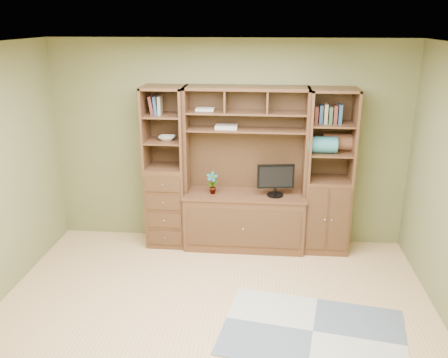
# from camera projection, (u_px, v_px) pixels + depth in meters

# --- Properties ---
(room) EXTENTS (4.60, 4.10, 2.64)m
(room) POSITION_uv_depth(u_px,v_px,m) (210.00, 201.00, 4.14)
(room) COLOR tan
(room) RESTS_ON ground
(center_hutch) EXTENTS (1.54, 0.53, 2.05)m
(center_hutch) POSITION_uv_depth(u_px,v_px,m) (245.00, 171.00, 5.84)
(center_hutch) COLOR #50301C
(center_hutch) RESTS_ON ground
(left_tower) EXTENTS (0.50, 0.45, 2.05)m
(left_tower) POSITION_uv_depth(u_px,v_px,m) (166.00, 168.00, 5.96)
(left_tower) COLOR #50301C
(left_tower) RESTS_ON ground
(right_tower) EXTENTS (0.55, 0.45, 2.05)m
(right_tower) POSITION_uv_depth(u_px,v_px,m) (329.00, 173.00, 5.79)
(right_tower) COLOR #50301C
(right_tower) RESTS_ON ground
(rug) EXTENTS (1.86, 1.39, 0.01)m
(rug) POSITION_uv_depth(u_px,v_px,m) (313.00, 331.00, 4.48)
(rug) COLOR gray
(rug) RESTS_ON ground
(monitor) EXTENTS (0.48, 0.27, 0.56)m
(monitor) POSITION_uv_depth(u_px,v_px,m) (276.00, 174.00, 5.78)
(monitor) COLOR black
(monitor) RESTS_ON center_hutch
(orchid) EXTENTS (0.15, 0.10, 0.28)m
(orchid) POSITION_uv_depth(u_px,v_px,m) (212.00, 183.00, 5.89)
(orchid) COLOR #9C5E35
(orchid) RESTS_ON center_hutch
(magazines) EXTENTS (0.27, 0.20, 0.04)m
(magazines) POSITION_uv_depth(u_px,v_px,m) (226.00, 127.00, 5.77)
(magazines) COLOR #BBB3A0
(magazines) RESTS_ON center_hutch
(bowl) EXTENTS (0.21, 0.21, 0.05)m
(bowl) POSITION_uv_depth(u_px,v_px,m) (167.00, 138.00, 5.84)
(bowl) COLOR beige
(bowl) RESTS_ON left_tower
(blanket_teal) EXTENTS (0.34, 0.20, 0.20)m
(blanket_teal) POSITION_uv_depth(u_px,v_px,m) (322.00, 145.00, 5.63)
(blanket_teal) COLOR #2E757B
(blanket_teal) RESTS_ON right_tower
(blanket_red) EXTENTS (0.37, 0.21, 0.21)m
(blanket_red) POSITION_uv_depth(u_px,v_px,m) (338.00, 142.00, 5.74)
(blanket_red) COLOR brown
(blanket_red) RESTS_ON right_tower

